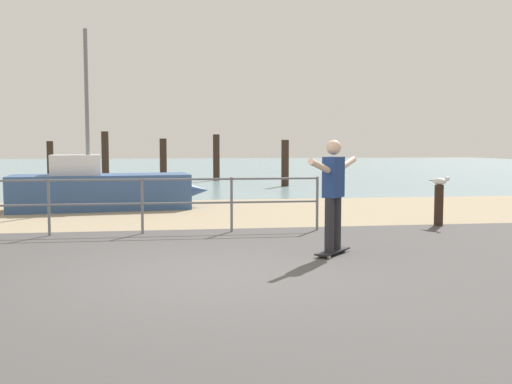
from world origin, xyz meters
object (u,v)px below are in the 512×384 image
(skateboard, at_px, (333,251))
(seagull, at_px, (440,181))
(sailboat, at_px, (108,190))
(bollard_short, at_px, (439,206))
(skateboarder, at_px, (333,188))

(skateboard, height_order, seagull, seagull)
(skateboard, xyz_separation_m, seagull, (2.98, 2.72, 0.86))
(sailboat, height_order, seagull, sailboat)
(sailboat, relative_size, bollard_short, 5.94)
(sailboat, relative_size, seagull, 11.00)
(seagull, bearing_deg, skateboard, -137.63)
(sailboat, height_order, skateboard, sailboat)
(bollard_short, height_order, seagull, seagull)
(skateboard, xyz_separation_m, skateboarder, (0.00, -0.00, 0.95))
(skateboard, xyz_separation_m, bollard_short, (2.98, 2.74, 0.36))
(skateboarder, bearing_deg, skateboard, 90.00)
(skateboard, bearing_deg, seagull, 42.37)
(sailboat, xyz_separation_m, bollard_short, (6.95, -4.08, -0.09))
(bollard_short, relative_size, seagull, 1.85)
(seagull, bearing_deg, sailboat, 149.54)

